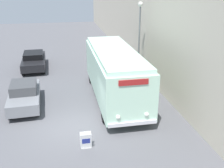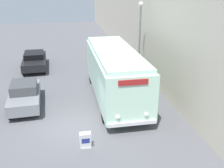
{
  "view_description": "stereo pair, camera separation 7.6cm",
  "coord_description": "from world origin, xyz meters",
  "px_view_note": "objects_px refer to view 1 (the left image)",
  "views": [
    {
      "loc": [
        -0.3,
        -12.35,
        7.24
      ],
      "look_at": [
        2.35,
        1.14,
        1.88
      ],
      "focal_mm": 42.0,
      "sensor_mm": 36.0,
      "label": 1
    },
    {
      "loc": [
        -0.23,
        -12.37,
        7.24
      ],
      "look_at": [
        2.35,
        1.14,
        1.88
      ],
      "focal_mm": 42.0,
      "sensor_mm": 36.0,
      "label": 2
    }
  ],
  "objects_px": {
    "vintage_bus": "(114,72)",
    "parked_car_near": "(24,95)",
    "sign_board": "(86,141)",
    "streetlamp": "(140,30)",
    "parked_car_mid": "(34,60)"
  },
  "relations": [
    {
      "from": "sign_board",
      "to": "parked_car_mid",
      "type": "height_order",
      "value": "parked_car_mid"
    },
    {
      "from": "parked_car_near",
      "to": "parked_car_mid",
      "type": "distance_m",
      "value": 7.88
    },
    {
      "from": "vintage_bus",
      "to": "parked_car_near",
      "type": "distance_m",
      "value": 5.8
    },
    {
      "from": "vintage_bus",
      "to": "streetlamp",
      "type": "distance_m",
      "value": 4.69
    },
    {
      "from": "streetlamp",
      "to": "parked_car_mid",
      "type": "relative_size",
      "value": 1.22
    },
    {
      "from": "parked_car_near",
      "to": "parked_car_mid",
      "type": "height_order",
      "value": "parked_car_near"
    },
    {
      "from": "sign_board",
      "to": "parked_car_near",
      "type": "bearing_deg",
      "value": 122.45
    },
    {
      "from": "streetlamp",
      "to": "sign_board",
      "type": "bearing_deg",
      "value": -120.21
    },
    {
      "from": "sign_board",
      "to": "streetlamp",
      "type": "distance_m",
      "value": 10.63
    },
    {
      "from": "vintage_bus",
      "to": "sign_board",
      "type": "distance_m",
      "value": 6.07
    },
    {
      "from": "vintage_bus",
      "to": "streetlamp",
      "type": "xyz_separation_m",
      "value": [
        2.61,
        3.31,
        2.06
      ]
    },
    {
      "from": "sign_board",
      "to": "parked_car_mid",
      "type": "distance_m",
      "value": 13.42
    },
    {
      "from": "parked_car_mid",
      "to": "sign_board",
      "type": "bearing_deg",
      "value": -77.67
    },
    {
      "from": "vintage_bus",
      "to": "parked_car_mid",
      "type": "relative_size",
      "value": 1.89
    },
    {
      "from": "parked_car_near",
      "to": "vintage_bus",
      "type": "bearing_deg",
      "value": -0.5
    }
  ]
}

